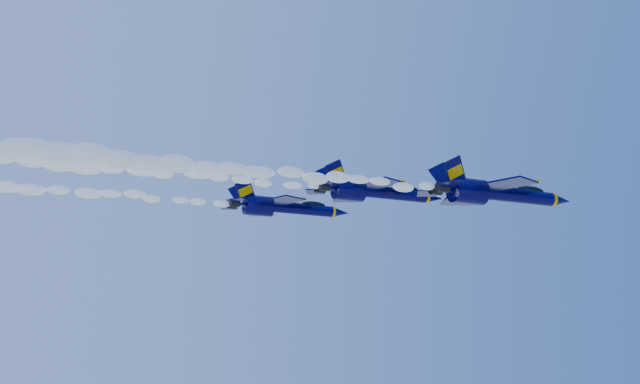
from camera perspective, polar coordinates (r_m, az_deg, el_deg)
name	(u,v)px	position (r m, az deg, el deg)	size (l,w,h in m)	color
jet_lead	(496,193)	(91.22, 12.38, -0.07)	(18.42, 15.11, 6.85)	#04003B
smoke_trail_jet_lead	(242,170)	(77.79, -5.54, 1.60)	(43.39, 2.05, 1.85)	white
jet_second	(374,191)	(92.01, 3.87, 0.04)	(16.26, 13.34, 6.04)	#04003B
smoke_trail_jet_second	(121,169)	(82.95, -13.97, 1.58)	(43.39, 1.81, 1.63)	white
jet_third	(283,207)	(99.60, -2.68, -1.07)	(16.11, 13.21, 5.99)	#04003B
smoke_trail_jet_third	(40,189)	(93.40, -19.26, 0.21)	(43.39, 1.79, 1.62)	white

